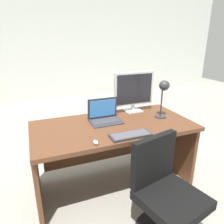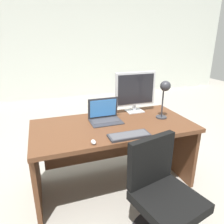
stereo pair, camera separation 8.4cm
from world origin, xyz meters
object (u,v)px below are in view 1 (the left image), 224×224
Objects in this scene: laptop at (104,114)px; mouse at (96,142)px; desk at (112,140)px; office_chair at (166,201)px; desk_lamp at (164,91)px; monitor at (134,90)px; keyboard at (131,135)px.

mouse is (-0.24, -0.48, -0.06)m from laptop.
desk is 1.94× the size of office_chair.
desk_lamp is (0.57, -0.07, 0.51)m from desk.
laptop is 1.03m from office_chair.
desk is at bearing -60.84° from laptop.
desk is at bearing 173.22° from desk_lamp.
monitor reaches higher than desk.
office_chair reaches higher than desk.
keyboard is 0.45× the size of office_chair.
laptop is at bearing 101.51° from keyboard.
monitor is 0.37m from desk_lamp.
keyboard is 0.90× the size of desk_lamp.
mouse is (-0.67, -0.63, -0.25)m from monitor.
laptop reaches higher than desk.
keyboard is at bearing -119.03° from monitor.
desk_lamp reaches higher than keyboard.
keyboard is 0.61m from office_chair.
mouse is at bearing -159.83° from desk_lamp.
laptop is (-0.43, -0.15, -0.19)m from monitor.
keyboard is at bearing 4.24° from mouse.
monitor reaches higher than mouse.
desk is 3.90× the size of desk_lamp.
monitor is at bearing 18.97° from laptop.
monitor is 1.25m from office_chair.
desk_lamp is at bearing -57.94° from monitor.
mouse is at bearing -175.76° from keyboard.
desk_lamp is (0.87, 0.32, 0.29)m from mouse.
desk is 0.53m from mouse.
keyboard is at bearing -83.72° from desk.
mouse is at bearing 137.21° from office_chair.
monitor is 1.50× the size of laptop.
desk is 0.77m from desk_lamp.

